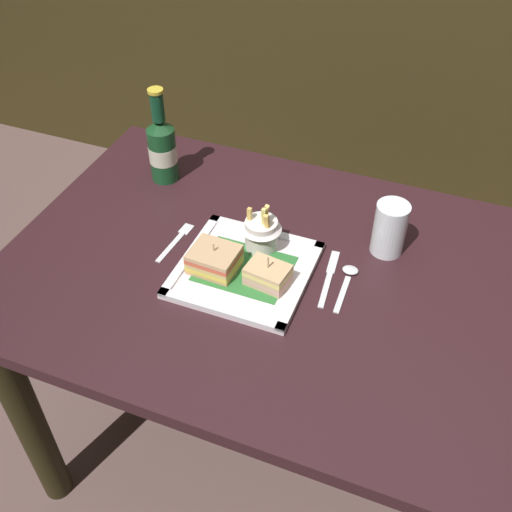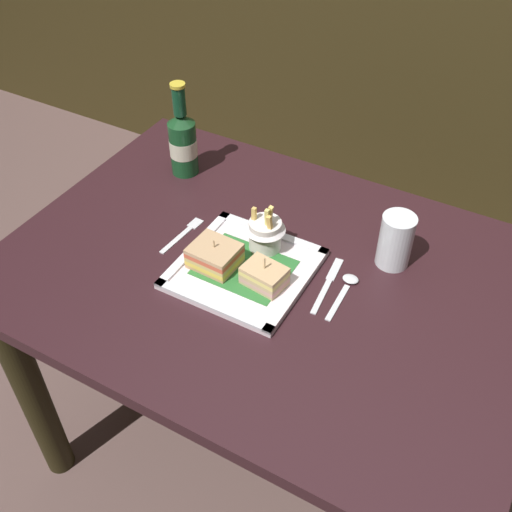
# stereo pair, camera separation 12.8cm
# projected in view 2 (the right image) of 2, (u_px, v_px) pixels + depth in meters

# --- Properties ---
(ground_plane) EXTENTS (6.00, 6.00, 0.00)m
(ground_plane) POSITION_uv_depth(u_px,v_px,m) (264.00, 446.00, 1.82)
(ground_plane) COLOR brown
(dining_table) EXTENTS (1.16, 0.83, 0.75)m
(dining_table) POSITION_uv_depth(u_px,v_px,m) (267.00, 312.00, 1.41)
(dining_table) COLOR black
(dining_table) RESTS_ON ground_plane
(square_plate) EXTENTS (0.28, 0.28, 0.02)m
(square_plate) POSITION_uv_depth(u_px,v_px,m) (244.00, 269.00, 1.31)
(square_plate) COLOR white
(square_plate) RESTS_ON dining_table
(sandwich_half_left) EXTENTS (0.10, 0.09, 0.07)m
(sandwich_half_left) POSITION_uv_depth(u_px,v_px,m) (215.00, 256.00, 1.29)
(sandwich_half_left) COLOR tan
(sandwich_half_left) RESTS_ON square_plate
(sandwich_half_right) EXTENTS (0.09, 0.08, 0.07)m
(sandwich_half_right) POSITION_uv_depth(u_px,v_px,m) (264.00, 276.00, 1.25)
(sandwich_half_right) COLOR tan
(sandwich_half_right) RESTS_ON square_plate
(fries_cup) EXTENTS (0.09, 0.09, 0.12)m
(fries_cup) POSITION_uv_depth(u_px,v_px,m) (265.00, 230.00, 1.32)
(fries_cup) COLOR silver
(fries_cup) RESTS_ON square_plate
(beer_bottle) EXTENTS (0.07, 0.07, 0.25)m
(beer_bottle) POSITION_uv_depth(u_px,v_px,m) (183.00, 141.00, 1.53)
(beer_bottle) COLOR #164723
(beer_bottle) RESTS_ON dining_table
(water_glass) EXTENTS (0.07, 0.07, 0.12)m
(water_glass) POSITION_uv_depth(u_px,v_px,m) (395.00, 244.00, 1.29)
(water_glass) COLOR silver
(water_glass) RESTS_ON dining_table
(fork) EXTENTS (0.03, 0.14, 0.00)m
(fork) POSITION_uv_depth(u_px,v_px,m) (184.00, 233.00, 1.40)
(fork) COLOR silver
(fork) RESTS_ON dining_table
(knife) EXTENTS (0.03, 0.18, 0.00)m
(knife) POSITION_uv_depth(u_px,v_px,m) (328.00, 283.00, 1.28)
(knife) COLOR silver
(knife) RESTS_ON dining_table
(spoon) EXTENTS (0.04, 0.14, 0.01)m
(spoon) POSITION_uv_depth(u_px,v_px,m) (347.00, 286.00, 1.27)
(spoon) COLOR silver
(spoon) RESTS_ON dining_table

